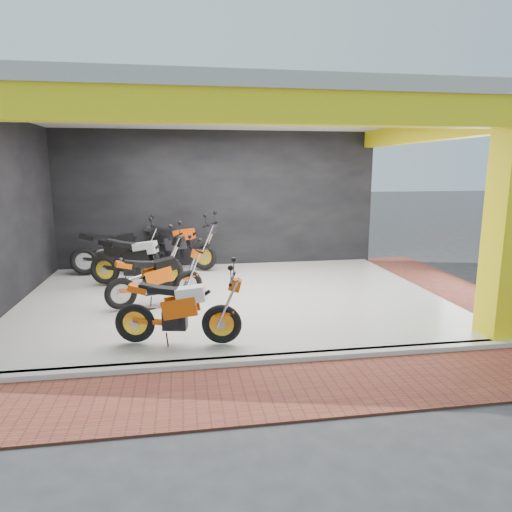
# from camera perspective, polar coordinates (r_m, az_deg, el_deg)

# --- Properties ---
(ground) EXTENTS (80.00, 80.00, 0.00)m
(ground) POSITION_cam_1_polar(r_m,az_deg,el_deg) (7.20, -1.21, -10.06)
(ground) COLOR #2D2D30
(ground) RESTS_ON ground
(showroom_floor) EXTENTS (8.00, 6.00, 0.10)m
(showroom_floor) POSITION_cam_1_polar(r_m,az_deg,el_deg) (9.07, -3.00, -5.25)
(showroom_floor) COLOR white
(showroom_floor) RESTS_ON ground
(showroom_ceiling) EXTENTS (8.40, 6.40, 0.20)m
(showroom_ceiling) POSITION_cam_1_polar(r_m,az_deg,el_deg) (8.76, -3.25, 17.64)
(showroom_ceiling) COLOR beige
(showroom_ceiling) RESTS_ON corner_column
(back_wall) EXTENTS (8.20, 0.20, 3.50)m
(back_wall) POSITION_cam_1_polar(r_m,az_deg,el_deg) (11.82, -4.76, 6.92)
(back_wall) COLOR black
(back_wall) RESTS_ON ground
(left_wall) EXTENTS (0.20, 6.20, 3.50)m
(left_wall) POSITION_cam_1_polar(r_m,az_deg,el_deg) (9.25, -29.34, 4.41)
(left_wall) COLOR black
(left_wall) RESTS_ON ground
(corner_column) EXTENTS (0.50, 0.50, 3.50)m
(corner_column) POSITION_cam_1_polar(r_m,az_deg,el_deg) (7.58, 29.02, 3.28)
(corner_column) COLOR #FFF015
(corner_column) RESTS_ON ground
(header_beam_front) EXTENTS (8.40, 0.30, 0.40)m
(header_beam_front) POSITION_cam_1_polar(r_m,az_deg,el_deg) (5.77, 0.12, 18.09)
(header_beam_front) COLOR #FFF015
(header_beam_front) RESTS_ON corner_column
(header_beam_right) EXTENTS (0.30, 6.40, 0.40)m
(header_beam_right) POSITION_cam_1_polar(r_m,az_deg,el_deg) (9.99, 21.06, 14.40)
(header_beam_right) COLOR #FFF015
(header_beam_right) RESTS_ON corner_column
(floor_kerb) EXTENTS (8.00, 0.20, 0.10)m
(floor_kerb) POSITION_cam_1_polar(r_m,az_deg,el_deg) (6.25, 0.14, -12.96)
(floor_kerb) COLOR white
(floor_kerb) RESTS_ON ground
(paver_front) EXTENTS (9.00, 1.40, 0.03)m
(paver_front) POSITION_cam_1_polar(r_m,az_deg,el_deg) (5.57, 1.50, -16.50)
(paver_front) COLOR brown
(paver_front) RESTS_ON ground
(paver_right) EXTENTS (1.40, 7.00, 0.03)m
(paver_right) POSITION_cam_1_polar(r_m,az_deg,el_deg) (10.70, 23.55, -3.84)
(paver_right) COLOR brown
(paver_right) RESTS_ON ground
(moto_hero) EXTENTS (2.01, 1.07, 1.17)m
(moto_hero) POSITION_cam_1_polar(r_m,az_deg,el_deg) (6.46, -4.35, -6.16)
(moto_hero) COLOR #D84E09
(moto_hero) RESTS_ON showroom_floor
(moto_row_a) EXTENTS (2.32, 1.44, 1.33)m
(moto_row_a) POSITION_cam_1_polar(r_m,az_deg,el_deg) (9.59, -10.94, -0.14)
(moto_row_a) COLOR black
(moto_row_a) RESTS_ON showroom_floor
(moto_row_b) EXTENTS (2.04, 1.30, 1.17)m
(moto_row_b) POSITION_cam_1_polar(r_m,az_deg,el_deg) (8.64, -8.55, -1.83)
(moto_row_b) COLOR #F0580A
(moto_row_b) RESTS_ON showroom_floor
(moto_row_c) EXTENTS (2.40, 1.74, 1.38)m
(moto_row_c) POSITION_cam_1_polar(r_m,az_deg,el_deg) (11.09, -6.57, 1.63)
(moto_row_c) COLOR black
(moto_row_c) RESTS_ON showroom_floor
(moto_row_d) EXTENTS (2.15, 0.80, 1.31)m
(moto_row_d) POSITION_cam_1_polar(r_m,az_deg,el_deg) (11.07, -13.69, 1.19)
(moto_row_d) COLOR black
(moto_row_d) RESTS_ON showroom_floor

